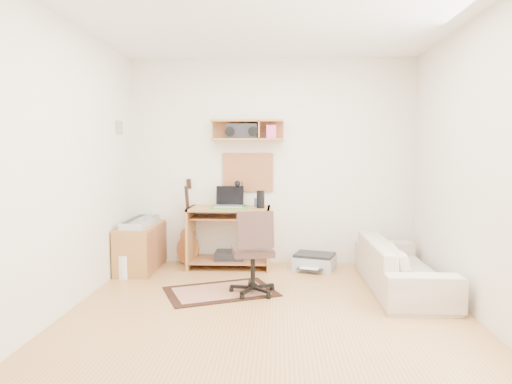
{
  "coord_description": "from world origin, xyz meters",
  "views": [
    {
      "loc": [
        0.1,
        -3.92,
        1.44
      ],
      "look_at": [
        -0.15,
        1.05,
        1.0
      ],
      "focal_mm": 32.5,
      "sensor_mm": 36.0,
      "label": 1
    }
  ],
  "objects_px": {
    "desk": "(230,237)",
    "cabinet": "(141,247)",
    "sofa": "(402,257)",
    "printer": "(314,262)",
    "task_chair": "(253,251)"
  },
  "relations": [
    {
      "from": "desk",
      "to": "cabinet",
      "type": "distance_m",
      "value": 1.09
    },
    {
      "from": "desk",
      "to": "cabinet",
      "type": "xyz_separation_m",
      "value": [
        -1.07,
        -0.18,
        -0.1
      ]
    },
    {
      "from": "cabinet",
      "to": "sofa",
      "type": "relative_size",
      "value": 0.52
    },
    {
      "from": "desk",
      "to": "printer",
      "type": "relative_size",
      "value": 2.09
    },
    {
      "from": "printer",
      "to": "sofa",
      "type": "xyz_separation_m",
      "value": [
        0.84,
        -0.78,
        0.26
      ]
    },
    {
      "from": "desk",
      "to": "sofa",
      "type": "distance_m",
      "value": 2.06
    },
    {
      "from": "task_chair",
      "to": "cabinet",
      "type": "bearing_deg",
      "value": 136.69
    },
    {
      "from": "desk",
      "to": "cabinet",
      "type": "bearing_deg",
      "value": -170.69
    },
    {
      "from": "task_chair",
      "to": "sofa",
      "type": "bearing_deg",
      "value": -1.7
    },
    {
      "from": "sofa",
      "to": "task_chair",
      "type": "bearing_deg",
      "value": 99.23
    },
    {
      "from": "task_chair",
      "to": "cabinet",
      "type": "xyz_separation_m",
      "value": [
        -1.42,
        0.9,
        -0.16
      ]
    },
    {
      "from": "cabinet",
      "to": "printer",
      "type": "bearing_deg",
      "value": 3.62
    },
    {
      "from": "task_chair",
      "to": "printer",
      "type": "bearing_deg",
      "value": 45.03
    },
    {
      "from": "task_chair",
      "to": "cabinet",
      "type": "height_order",
      "value": "task_chair"
    },
    {
      "from": "cabinet",
      "to": "sofa",
      "type": "height_order",
      "value": "sofa"
    }
  ]
}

